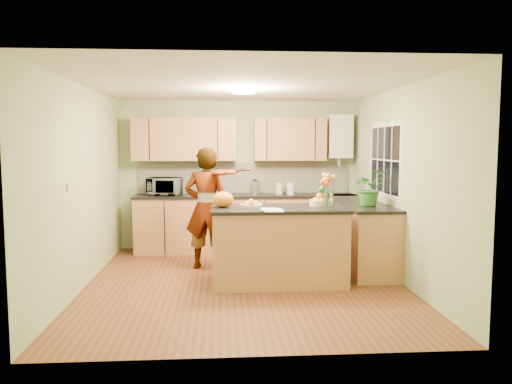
{
  "coord_description": "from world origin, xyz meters",
  "views": [
    {
      "loc": [
        -0.29,
        -6.25,
        1.77
      ],
      "look_at": [
        0.18,
        0.5,
        1.12
      ],
      "focal_mm": 35.0,
      "sensor_mm": 36.0,
      "label": 1
    }
  ],
  "objects": [
    {
      "name": "wall_left",
      "position": [
        -2.0,
        0.0,
        1.25
      ],
      "size": [
        0.02,
        4.5,
        2.5
      ],
      "primitive_type": "cube",
      "color": "#94A979",
      "rests_on": "floor"
    },
    {
      "name": "jar_cream",
      "position": [
        0.67,
        2.0,
        1.03
      ],
      "size": [
        0.16,
        0.16,
        0.19
      ],
      "primitive_type": "cylinder",
      "rotation": [
        0.0,
        0.0,
        -0.38
      ],
      "color": "beige",
      "rests_on": "back_counter"
    },
    {
      "name": "light_switch",
      "position": [
        -1.99,
        -0.6,
        1.3
      ],
      "size": [
        0.02,
        0.09,
        0.09
      ],
      "primitive_type": "cube",
      "color": "silver",
      "rests_on": "wall_left"
    },
    {
      "name": "microwave",
      "position": [
        -1.22,
        1.94,
        1.08
      ],
      "size": [
        0.58,
        0.44,
        0.29
      ],
      "primitive_type": "imported",
      "rotation": [
        0.0,
        0.0,
        -0.19
      ],
      "color": "silver",
      "rests_on": "back_counter"
    },
    {
      "name": "peninsula_island",
      "position": [
        0.43,
        -0.03,
        0.49
      ],
      "size": [
        1.7,
        0.87,
        0.98
      ],
      "color": "#AD7645",
      "rests_on": "floor"
    },
    {
      "name": "upper_cabinets",
      "position": [
        -0.18,
        2.08,
        1.85
      ],
      "size": [
        3.2,
        0.34,
        0.7
      ],
      "color": "#AD7645",
      "rests_on": "wall_back"
    },
    {
      "name": "wall_front",
      "position": [
        0.0,
        -2.25,
        1.25
      ],
      "size": [
        4.0,
        0.02,
        2.5
      ],
      "primitive_type": "cube",
      "color": "#94A979",
      "rests_on": "floor"
    },
    {
      "name": "flower_vase",
      "position": [
        1.03,
        -0.21,
        1.3
      ],
      "size": [
        0.26,
        0.26,
        0.49
      ],
      "rotation": [
        0.0,
        0.0,
        -0.01
      ],
      "color": "silver",
      "rests_on": "peninsula_island"
    },
    {
      "name": "floor",
      "position": [
        0.0,
        0.0,
        0.0
      ],
      "size": [
        4.5,
        4.5,
        0.0
      ],
      "primitive_type": "plane",
      "color": "#5E2F1B",
      "rests_on": "ground"
    },
    {
      "name": "blue_box",
      "position": [
        -0.46,
        1.96,
        1.05
      ],
      "size": [
        0.31,
        0.26,
        0.22
      ],
      "primitive_type": "cube",
      "rotation": [
        0.0,
        0.0,
        -0.26
      ],
      "color": "navy",
      "rests_on": "back_counter"
    },
    {
      "name": "potted_plant",
      "position": [
        1.7,
        0.32,
        1.19
      ],
      "size": [
        0.51,
        0.46,
        0.49
      ],
      "primitive_type": "imported",
      "rotation": [
        0.0,
        0.0,
        0.18
      ],
      "color": "#317727",
      "rests_on": "right_counter"
    },
    {
      "name": "kettle",
      "position": [
        0.26,
        1.95,
        1.06
      ],
      "size": [
        0.16,
        0.16,
        0.3
      ],
      "rotation": [
        0.0,
        0.0,
        0.37
      ],
      "color": "#B2B2B7",
      "rests_on": "back_counter"
    },
    {
      "name": "splashback",
      "position": [
        0.1,
        2.23,
        1.2
      ],
      "size": [
        3.6,
        0.02,
        0.52
      ],
      "primitive_type": "cube",
      "color": "white",
      "rests_on": "back_counter"
    },
    {
      "name": "papers",
      "position": [
        0.33,
        -0.33,
        0.98
      ],
      "size": [
        0.23,
        0.32,
        0.01
      ],
      "primitive_type": "cube",
      "color": "white",
      "rests_on": "peninsula_island"
    },
    {
      "name": "fruit_dish",
      "position": [
        0.08,
        -0.03,
        1.02
      ],
      "size": [
        0.29,
        0.29,
        0.1
      ],
      "color": "beige",
      "rests_on": "peninsula_island"
    },
    {
      "name": "ceiling",
      "position": [
        0.0,
        0.0,
        2.5
      ],
      "size": [
        4.0,
        4.5,
        0.02
      ],
      "primitive_type": "cube",
      "color": "silver",
      "rests_on": "wall_back"
    },
    {
      "name": "violinist",
      "position": [
        -0.51,
        0.79,
        0.87
      ],
      "size": [
        0.69,
        0.51,
        1.73
      ],
      "primitive_type": "imported",
      "rotation": [
        0.0,
        0.0,
        2.98
      ],
      "color": "tan",
      "rests_on": "floor"
    },
    {
      "name": "wall_right",
      "position": [
        2.0,
        0.0,
        1.25
      ],
      "size": [
        0.02,
        4.5,
        2.5
      ],
      "primitive_type": "cube",
      "color": "#94A979",
      "rests_on": "floor"
    },
    {
      "name": "jar_white",
      "position": [
        0.85,
        1.91,
        1.03
      ],
      "size": [
        0.15,
        0.15,
        0.19
      ],
      "primitive_type": "cylinder",
      "rotation": [
        0.0,
        0.0,
        0.27
      ],
      "color": "silver",
      "rests_on": "back_counter"
    },
    {
      "name": "wall_back",
      "position": [
        0.0,
        2.25,
        1.25
      ],
      "size": [
        4.0,
        0.02,
        2.5
      ],
      "primitive_type": "cube",
      "color": "#94A979",
      "rests_on": "floor"
    },
    {
      "name": "ceiling_lamp",
      "position": [
        0.0,
        0.3,
        2.46
      ],
      "size": [
        0.3,
        0.3,
        0.07
      ],
      "color": "#FFEABF",
      "rests_on": "ceiling"
    },
    {
      "name": "back_counter",
      "position": [
        0.1,
        1.95,
        0.47
      ],
      "size": [
        3.64,
        0.62,
        0.94
      ],
      "color": "#AD7645",
      "rests_on": "floor"
    },
    {
      "name": "boiler",
      "position": [
        1.7,
        2.09,
        1.9
      ],
      "size": [
        0.4,
        0.3,
        0.86
      ],
      "color": "silver",
      "rests_on": "wall_back"
    },
    {
      "name": "violin",
      "position": [
        -0.31,
        0.57,
        1.39
      ],
      "size": [
        0.67,
        0.58,
        0.17
      ],
      "primitive_type": null,
      "rotation": [
        0.17,
        0.0,
        -0.61
      ],
      "color": "#4A1004",
      "rests_on": "violinist"
    },
    {
      "name": "orange_bowl",
      "position": [
        0.98,
        0.12,
        1.04
      ],
      "size": [
        0.25,
        0.25,
        0.15
      ],
      "color": "beige",
      "rests_on": "peninsula_island"
    },
    {
      "name": "right_counter",
      "position": [
        1.7,
        0.85,
        0.47
      ],
      "size": [
        0.62,
        2.24,
        0.94
      ],
      "color": "#AD7645",
      "rests_on": "floor"
    },
    {
      "name": "window_right",
      "position": [
        1.99,
        0.6,
        1.55
      ],
      "size": [
        0.01,
        1.3,
        1.05
      ],
      "color": "silver",
      "rests_on": "wall_right"
    },
    {
      "name": "orange_bag",
      "position": [
        -0.27,
        0.02,
        1.08
      ],
      "size": [
        0.31,
        0.28,
        0.2
      ],
      "primitive_type": "ellipsoid",
      "rotation": [
        0.0,
        0.0,
        -0.25
      ],
      "color": "orange",
      "rests_on": "peninsula_island"
    }
  ]
}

